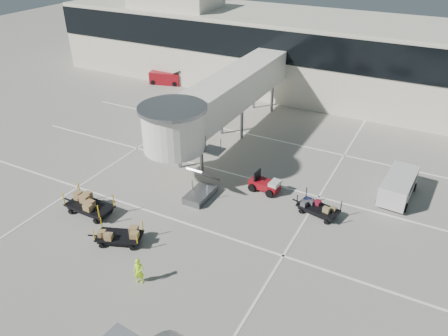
{
  "coord_description": "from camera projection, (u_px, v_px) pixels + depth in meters",
  "views": [
    {
      "loc": [
        12.02,
        -16.84,
        17.18
      ],
      "look_at": [
        -0.24,
        6.42,
        2.0
      ],
      "focal_mm": 35.0,
      "sensor_mm": 36.0,
      "label": 1
    }
  ],
  "objects": [
    {
      "name": "belt_loader",
      "position": [
        166.0,
        78.0,
        51.36
      ],
      "size": [
        4.11,
        2.41,
        1.87
      ],
      "rotation": [
        0.0,
        0.0,
        0.26
      ],
      "color": "maroon",
      "rests_on": "ground"
    },
    {
      "name": "terminal",
      "position": [
        324.0,
        55.0,
        47.37
      ],
      "size": [
        64.0,
        12.11,
        15.2
      ],
      "color": "beige",
      "rests_on": "ground"
    },
    {
      "name": "lane_markings",
      "position": [
        237.0,
        172.0,
        33.76
      ],
      "size": [
        40.0,
        30.0,
        0.02
      ],
      "color": "white",
      "rests_on": "ground"
    },
    {
      "name": "jet_bridge",
      "position": [
        217.0,
        101.0,
        35.2
      ],
      "size": [
        5.7,
        20.4,
        6.03
      ],
      "color": "white",
      "rests_on": "ground"
    },
    {
      "name": "baggage_tug",
      "position": [
        265.0,
        184.0,
        31.28
      ],
      "size": [
        2.26,
        1.55,
        1.42
      ],
      "rotation": [
        0.0,
        0.0,
        -0.09
      ],
      "color": "maroon",
      "rests_on": "ground"
    },
    {
      "name": "suitcase_cart",
      "position": [
        317.0,
        208.0,
        28.82
      ],
      "size": [
        3.38,
        1.85,
        1.29
      ],
      "rotation": [
        0.0,
        0.0,
        -0.2
      ],
      "color": "black",
      "rests_on": "ground"
    },
    {
      "name": "box_cart_far",
      "position": [
        90.0,
        205.0,
        28.91
      ],
      "size": [
        3.88,
        1.61,
        1.52
      ],
      "rotation": [
        0.0,
        0.0,
        -0.01
      ],
      "color": "black",
      "rests_on": "ground"
    },
    {
      "name": "ground_worker",
      "position": [
        139.0,
        271.0,
        23.23
      ],
      "size": [
        0.68,
        0.57,
        1.59
      ],
      "primitive_type": "imported",
      "rotation": [
        0.0,
        0.0,
        0.38
      ],
      "color": "#ADF519",
      "rests_on": "ground"
    },
    {
      "name": "ground",
      "position": [
        178.0,
        245.0,
        26.35
      ],
      "size": [
        140.0,
        140.0,
        0.0
      ],
      "primitive_type": "plane",
      "color": "#A9A397",
      "rests_on": "ground"
    },
    {
      "name": "box_cart_near",
      "position": [
        119.0,
        236.0,
        26.29
      ],
      "size": [
        3.38,
        2.25,
        1.31
      ],
      "rotation": [
        0.0,
        0.0,
        0.37
      ],
      "color": "black",
      "rests_on": "ground"
    },
    {
      "name": "minivan",
      "position": [
        399.0,
        184.0,
        30.39
      ],
      "size": [
        2.22,
        4.58,
        1.69
      ],
      "rotation": [
        0.0,
        0.0,
        -0.07
      ],
      "color": "silver",
      "rests_on": "ground"
    }
  ]
}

